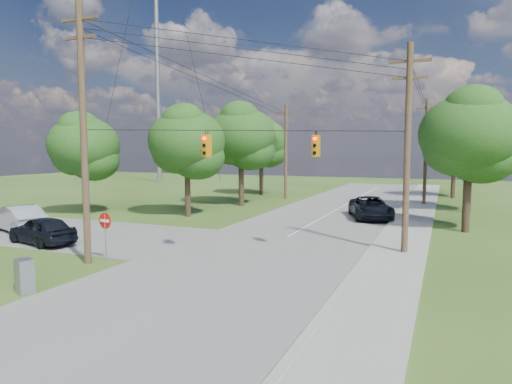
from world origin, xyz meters
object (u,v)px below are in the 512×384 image
at_px(car_cross_dark, 42,230).
at_px(control_cabinet, 25,276).
at_px(pole_sw, 83,129).
at_px(pole_north_w, 286,151).
at_px(car_main_north, 371,208).
at_px(pole_north_e, 426,151).
at_px(do_not_enter_sign, 105,226).
at_px(pole_ne, 407,146).
at_px(car_cross_silver, 19,218).

xyz_separation_m(car_cross_dark, control_cabinet, (6.48, -6.70, -0.18)).
bearing_deg(pole_sw, car_cross_dark, 156.86).
bearing_deg(pole_north_w, control_cabinet, -87.47).
relative_size(pole_north_w, car_main_north, 1.68).
relative_size(pole_north_e, car_cross_dark, 2.15).
xyz_separation_m(car_cross_dark, car_main_north, (15.48, 16.69, 0.03)).
height_order(pole_north_e, pole_north_w, same).
bearing_deg(do_not_enter_sign, car_cross_dark, 171.58).
relative_size(car_main_north, control_cabinet, 4.59).
bearing_deg(control_cabinet, pole_sw, 128.12).
relative_size(pole_sw, car_cross_dark, 2.58).
distance_m(pole_ne, control_cabinet, 17.92).
xyz_separation_m(pole_north_e, car_main_north, (-3.40, -10.61, -4.27)).
relative_size(pole_north_e, car_main_north, 1.68).
height_order(pole_ne, car_cross_silver, pole_ne).
height_order(pole_ne, car_cross_dark, pole_ne).
bearing_deg(control_cabinet, pole_ne, 68.15).
bearing_deg(car_main_north, car_cross_silver, -162.71).
distance_m(car_cross_silver, control_cabinet, 14.28).
bearing_deg(pole_ne, do_not_enter_sign, -151.61).
xyz_separation_m(pole_ne, control_cabinet, (-12.40, -12.00, -4.82)).
bearing_deg(pole_north_w, car_main_north, -45.30).
height_order(pole_north_e, do_not_enter_sign, pole_north_e).
relative_size(pole_north_e, do_not_enter_sign, 4.26).
bearing_deg(car_cross_dark, car_cross_silver, -103.46).
bearing_deg(pole_north_e, car_cross_silver, -133.21).
bearing_deg(pole_north_e, do_not_enter_sign, -114.07).
distance_m(pole_north_w, control_cabinet, 34.33).
height_order(pole_north_w, car_main_north, pole_north_w).
relative_size(pole_north_e, control_cabinet, 7.72).
relative_size(pole_sw, pole_north_e, 1.20).
distance_m(pole_ne, car_cross_silver, 24.09).
xyz_separation_m(pole_ne, pole_north_e, (-0.00, 22.00, -0.34)).
bearing_deg(car_cross_silver, car_main_north, 146.39).
bearing_deg(pole_sw, pole_north_w, 90.77).
bearing_deg(pole_sw, car_main_north, 61.99).
bearing_deg(car_cross_dark, pole_sw, 80.23).
relative_size(pole_north_w, car_cross_silver, 1.94).
bearing_deg(pole_north_e, pole_sw, -114.52).
distance_m(pole_sw, car_cross_silver, 12.21).
height_order(pole_sw, pole_ne, pole_sw).
height_order(pole_north_w, car_cross_silver, pole_north_w).
xyz_separation_m(pole_north_w, car_cross_silver, (-9.56, -24.98, -4.25)).
height_order(pole_sw, pole_north_w, pole_sw).
bearing_deg(pole_ne, pole_north_e, 90.00).
height_order(car_cross_dark, car_cross_silver, car_cross_silver).
xyz_separation_m(pole_sw, control_cabinet, (1.10, -4.40, -5.58)).
xyz_separation_m(pole_sw, pole_north_e, (13.50, 29.60, -1.10)).
height_order(car_cross_dark, control_cabinet, car_cross_dark).
xyz_separation_m(pole_ne, do_not_enter_sign, (-12.95, -7.00, -3.75)).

